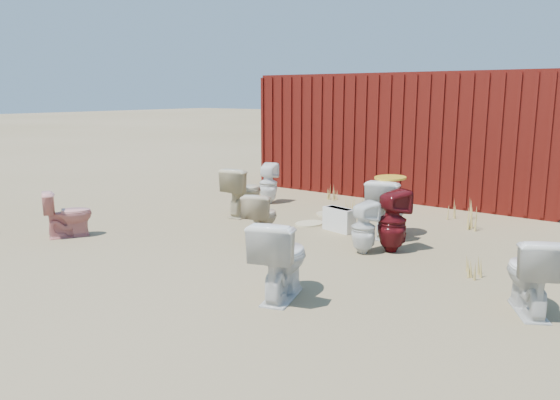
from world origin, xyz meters
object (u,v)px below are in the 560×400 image
Objects in this scene: toilet_front_maroon at (392,221)px; toilet_back_e at (364,228)px; loose_tank at (339,220)px; toilet_back_beige_left at (262,217)px; toilet_front_pink at (68,214)px; toilet_front_c at (281,258)px; toilet_front_e at (531,274)px; toilet_back_a at (268,183)px; toilet_back_yellowlid at (389,208)px; shipping_container at (414,134)px; toilet_back_beige_right at (244,192)px.

toilet_back_e is at bearing 74.41° from toilet_front_maroon.
toilet_front_maroon is 1.24m from loose_tank.
toilet_front_pink is at bearing 10.72° from toilet_back_beige_left.
toilet_front_c is 2.35m from toilet_front_e.
toilet_back_a is at bearing -55.99° from toilet_front_e.
toilet_front_e is (5.94, 0.99, 0.04)m from toilet_front_pink.
toilet_front_maroon is 3.59m from toilet_back_a.
toilet_front_maroon reaches higher than toilet_front_e.
toilet_back_yellowlid is (2.85, -0.86, 0.04)m from toilet_back_a.
toilet_front_c is at bearing -151.32° from toilet_front_pink.
toilet_front_e is at bearing -140.51° from toilet_front_pink.
toilet_back_beige_left is (2.38, 1.45, 0.02)m from toilet_front_pink.
shipping_container is 8.67× the size of toilet_back_beige_left.
toilet_front_c reaches higher than toilet_front_pink.
toilet_front_pink is 3.86m from toilet_front_c.
toilet_front_e is 1.00× the size of toilet_back_a.
toilet_back_beige_right is at bearing -109.76° from shipping_container.
shipping_container reaches higher than toilet_back_a.
toilet_front_e is at bearing -15.77° from loose_tank.
shipping_container is 9.09× the size of toilet_front_pink.
toilet_front_maroon reaches higher than toilet_back_e.
toilet_back_beige_left is (-3.56, 0.46, -0.03)m from toilet_front_e.
toilet_back_beige_right reaches higher than toilet_back_a.
toilet_front_pink is 0.81× the size of toilet_front_maroon.
loose_tank is (-0.84, 0.81, -0.16)m from toilet_back_e.
toilet_front_pink is 0.81× the size of toilet_back_beige_right.
toilet_back_yellowlid is 0.78m from loose_tank.
toilet_front_c reaches higher than toilet_front_maroon.
toilet_back_yellowlid is (-0.38, 0.70, 0.01)m from toilet_front_maroon.
toilet_back_beige_right is 2.78m from toilet_back_e.
toilet_back_e is at bearing 156.42° from toilet_back_beige_right.
toilet_back_yellowlid reaches higher than toilet_back_beige_left.
toilet_back_beige_left is 0.85× the size of toilet_back_beige_right.
toilet_front_maroon is 0.97× the size of toilet_back_yellowlid.
toilet_front_e reaches higher than toilet_back_beige_left.
toilet_front_c is at bearing 87.77° from toilet_back_yellowlid.
toilet_back_a is 2.67m from toilet_back_beige_left.
toilet_front_pink is (-2.48, -6.34, -0.87)m from shipping_container.
toilet_front_maroon reaches higher than toilet_front_pink.
toilet_back_beige_right is 1.63× the size of loose_tank.
shipping_container is at bearing -85.97° from toilet_front_e.
toilet_back_a is at bearing -74.70° from toilet_back_beige_left.
loose_tank is at bearing -82.88° from shipping_container.
toilet_front_pink is 6.02m from toilet_front_e.
toilet_back_e is (1.40, 0.33, -0.01)m from toilet_back_beige_left.
toilet_back_yellowlid reaches higher than toilet_back_a.
toilet_back_yellowlid is at bearing 146.43° from toilet_back_a.
toilet_front_e reaches higher than toilet_back_e.
toilet_back_e is at bearing -124.79° from toilet_front_pink.
toilet_front_pink is at bearing 59.01° from toilet_back_beige_right.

